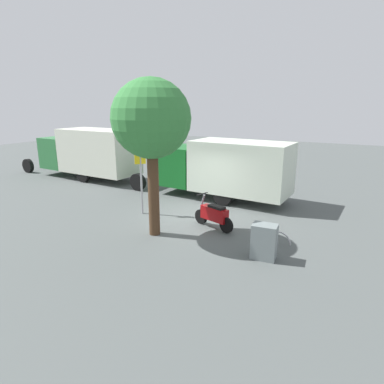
{
  "coord_description": "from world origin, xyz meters",
  "views": [
    {
      "loc": [
        -5.84,
        10.78,
        4.39
      ],
      "look_at": [
        -0.17,
        0.27,
        1.15
      ],
      "focal_mm": 30.45,
      "sensor_mm": 36.0,
      "label": 1
    }
  ],
  "objects_px": {
    "motorcycle": "(214,215)",
    "street_tree": "(151,121)",
    "box_truck_near": "(221,166)",
    "bike_rack_hoop": "(278,243)",
    "box_truck_far": "(88,151)",
    "utility_cabinet": "(264,242)",
    "stop_sign": "(140,161)"
  },
  "relations": [
    {
      "from": "street_tree",
      "to": "bike_rack_hoop",
      "type": "height_order",
      "value": "street_tree"
    },
    {
      "from": "box_truck_near",
      "to": "utility_cabinet",
      "type": "height_order",
      "value": "box_truck_near"
    },
    {
      "from": "motorcycle",
      "to": "stop_sign",
      "type": "bearing_deg",
      "value": 16.08
    },
    {
      "from": "motorcycle",
      "to": "utility_cabinet",
      "type": "relative_size",
      "value": 1.67
    },
    {
      "from": "box_truck_near",
      "to": "stop_sign",
      "type": "distance_m",
      "value": 4.16
    },
    {
      "from": "stop_sign",
      "to": "utility_cabinet",
      "type": "distance_m",
      "value": 6.04
    },
    {
      "from": "box_truck_far",
      "to": "street_tree",
      "type": "bearing_deg",
      "value": 150.25
    },
    {
      "from": "box_truck_near",
      "to": "motorcycle",
      "type": "bearing_deg",
      "value": 113.02
    },
    {
      "from": "stop_sign",
      "to": "bike_rack_hoop",
      "type": "xyz_separation_m",
      "value": [
        -5.68,
        0.33,
        -2.22
      ]
    },
    {
      "from": "motorcycle",
      "to": "street_tree",
      "type": "bearing_deg",
      "value": 60.51
    },
    {
      "from": "bike_rack_hoop",
      "to": "box_truck_far",
      "type": "bearing_deg",
      "value": -18.64
    },
    {
      "from": "utility_cabinet",
      "to": "stop_sign",
      "type": "bearing_deg",
      "value": -15.94
    },
    {
      "from": "box_truck_far",
      "to": "bike_rack_hoop",
      "type": "relative_size",
      "value": 10.12
    },
    {
      "from": "box_truck_near",
      "to": "box_truck_far",
      "type": "distance_m",
      "value": 8.82
    },
    {
      "from": "street_tree",
      "to": "bike_rack_hoop",
      "type": "xyz_separation_m",
      "value": [
        -3.98,
        -1.24,
        -3.88
      ]
    },
    {
      "from": "box_truck_near",
      "to": "bike_rack_hoop",
      "type": "distance_m",
      "value": 5.67
    },
    {
      "from": "box_truck_far",
      "to": "stop_sign",
      "type": "relative_size",
      "value": 2.59
    },
    {
      "from": "box_truck_near",
      "to": "box_truck_far",
      "type": "xyz_separation_m",
      "value": [
        8.82,
        -0.28,
        0.08
      ]
    },
    {
      "from": "box_truck_far",
      "to": "bike_rack_hoop",
      "type": "xyz_separation_m",
      "value": [
        -12.56,
        4.24,
        -1.64
      ]
    },
    {
      "from": "street_tree",
      "to": "utility_cabinet",
      "type": "xyz_separation_m",
      "value": [
        -3.87,
        0.02,
        -3.35
      ]
    },
    {
      "from": "box_truck_far",
      "to": "utility_cabinet",
      "type": "distance_m",
      "value": 13.66
    },
    {
      "from": "stop_sign",
      "to": "utility_cabinet",
      "type": "bearing_deg",
      "value": 164.06
    },
    {
      "from": "stop_sign",
      "to": "bike_rack_hoop",
      "type": "bearing_deg",
      "value": 176.66
    },
    {
      "from": "motorcycle",
      "to": "utility_cabinet",
      "type": "bearing_deg",
      "value": 164.99
    },
    {
      "from": "box_truck_far",
      "to": "motorcycle",
      "type": "xyz_separation_m",
      "value": [
        -10.18,
        4.02,
        -1.12
      ]
    },
    {
      "from": "box_truck_near",
      "to": "bike_rack_hoop",
      "type": "height_order",
      "value": "box_truck_near"
    },
    {
      "from": "box_truck_far",
      "to": "stop_sign",
      "type": "xyz_separation_m",
      "value": [
        -6.88,
        3.9,
        0.58
      ]
    },
    {
      "from": "box_truck_near",
      "to": "motorcycle",
      "type": "xyz_separation_m",
      "value": [
        -1.36,
        3.74,
        -1.04
      ]
    },
    {
      "from": "box_truck_far",
      "to": "utility_cabinet",
      "type": "height_order",
      "value": "box_truck_far"
    },
    {
      "from": "street_tree",
      "to": "utility_cabinet",
      "type": "height_order",
      "value": "street_tree"
    },
    {
      "from": "motorcycle",
      "to": "bike_rack_hoop",
      "type": "bearing_deg",
      "value": -167.23
    },
    {
      "from": "box_truck_near",
      "to": "street_tree",
      "type": "xyz_separation_m",
      "value": [
        0.23,
        5.2,
        2.32
      ]
    }
  ]
}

